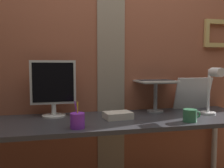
# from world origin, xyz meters

# --- Properties ---
(brick_wall_back) EXTENTS (3.47, 0.16, 2.35)m
(brick_wall_back) POSITION_xyz_m (0.00, 0.38, 1.17)
(brick_wall_back) COLOR #9E563D
(brick_wall_back) RESTS_ON ground_plane
(desk) EXTENTS (2.18, 0.60, 0.73)m
(desk) POSITION_xyz_m (-0.12, 0.02, 0.66)
(desk) COLOR #333338
(desk) RESTS_ON ground_plane
(monitor) EXTENTS (0.34, 0.18, 0.43)m
(monitor) POSITION_xyz_m (-0.56, 0.20, 0.97)
(monitor) COLOR silver
(monitor) RESTS_ON desk
(laptop_stand) EXTENTS (0.28, 0.22, 0.26)m
(laptop_stand) POSITION_xyz_m (0.28, 0.20, 0.90)
(laptop_stand) COLOR gray
(laptop_stand) RESTS_ON desk
(laptop) EXTENTS (0.33, 0.32, 0.23)m
(laptop) POSITION_xyz_m (0.28, 0.28, 1.04)
(laptop) COLOR silver
(laptop) RESTS_ON laptop_stand
(whiteboard_panel) EXTENTS (0.34, 0.10, 0.29)m
(whiteboard_panel) POSITION_xyz_m (0.66, 0.24, 0.87)
(whiteboard_panel) COLOR white
(whiteboard_panel) RESTS_ON desk
(desk_lamp) EXTENTS (0.12, 0.20, 0.38)m
(desk_lamp) POSITION_xyz_m (0.66, -0.03, 0.96)
(desk_lamp) COLOR white
(desk_lamp) RESTS_ON desk
(pen_cup) EXTENTS (0.09, 0.09, 0.17)m
(pen_cup) POSITION_xyz_m (-0.41, -0.18, 0.77)
(pen_cup) COLOR purple
(pen_cup) RESTS_ON desk
(coffee_mug) EXTENTS (0.13, 0.10, 0.09)m
(coffee_mug) POSITION_xyz_m (0.38, -0.18, 0.77)
(coffee_mug) COLOR #33724C
(coffee_mug) RESTS_ON desk
(paper_clutter_stack) EXTENTS (0.22, 0.17, 0.05)m
(paper_clutter_stack) POSITION_xyz_m (-0.10, 0.02, 0.75)
(paper_clutter_stack) COLOR silver
(paper_clutter_stack) RESTS_ON desk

